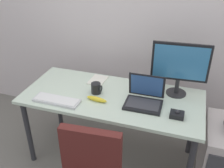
{
  "coord_description": "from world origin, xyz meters",
  "views": [
    {
      "loc": [
        0.6,
        -1.84,
        1.96
      ],
      "look_at": [
        0.0,
        0.0,
        0.85
      ],
      "focal_mm": 41.02,
      "sensor_mm": 36.0,
      "label": 1
    }
  ],
  "objects_px": {
    "keyboard": "(57,100)",
    "paper_notepad": "(98,80)",
    "laptop": "(144,98)",
    "banana": "(97,99)",
    "trackball_mouse": "(177,114)",
    "monitor_main": "(180,65)",
    "coffee_mug": "(96,88)"
  },
  "relations": [
    {
      "from": "paper_notepad",
      "to": "banana",
      "type": "height_order",
      "value": "banana"
    },
    {
      "from": "keyboard",
      "to": "laptop",
      "type": "height_order",
      "value": "laptop"
    },
    {
      "from": "laptop",
      "to": "banana",
      "type": "distance_m",
      "value": 0.41
    },
    {
      "from": "trackball_mouse",
      "to": "banana",
      "type": "relative_size",
      "value": 0.58
    },
    {
      "from": "monitor_main",
      "to": "banana",
      "type": "xyz_separation_m",
      "value": [
        -0.64,
        -0.34,
        -0.26
      ]
    },
    {
      "from": "keyboard",
      "to": "banana",
      "type": "xyz_separation_m",
      "value": [
        0.33,
        0.12,
        0.01
      ]
    },
    {
      "from": "trackball_mouse",
      "to": "coffee_mug",
      "type": "bearing_deg",
      "value": 168.93
    },
    {
      "from": "laptop",
      "to": "monitor_main",
      "type": "bearing_deg",
      "value": 44.52
    },
    {
      "from": "keyboard",
      "to": "paper_notepad",
      "type": "bearing_deg",
      "value": 65.83
    },
    {
      "from": "monitor_main",
      "to": "trackball_mouse",
      "type": "distance_m",
      "value": 0.44
    },
    {
      "from": "coffee_mug",
      "to": "banana",
      "type": "xyz_separation_m",
      "value": [
        0.05,
        -0.13,
        -0.03
      ]
    },
    {
      "from": "monitor_main",
      "to": "coffee_mug",
      "type": "bearing_deg",
      "value": -163.21
    },
    {
      "from": "laptop",
      "to": "trackball_mouse",
      "type": "relative_size",
      "value": 2.86
    },
    {
      "from": "monitor_main",
      "to": "coffee_mug",
      "type": "height_order",
      "value": "monitor_main"
    },
    {
      "from": "trackball_mouse",
      "to": "banana",
      "type": "height_order",
      "value": "trackball_mouse"
    },
    {
      "from": "paper_notepad",
      "to": "monitor_main",
      "type": "bearing_deg",
      "value": -0.29
    },
    {
      "from": "paper_notepad",
      "to": "coffee_mug",
      "type": "bearing_deg",
      "value": -72.15
    },
    {
      "from": "keyboard",
      "to": "banana",
      "type": "height_order",
      "value": "banana"
    },
    {
      "from": "monitor_main",
      "to": "keyboard",
      "type": "height_order",
      "value": "monitor_main"
    },
    {
      "from": "paper_notepad",
      "to": "banana",
      "type": "bearing_deg",
      "value": -70.53
    },
    {
      "from": "trackball_mouse",
      "to": "paper_notepad",
      "type": "distance_m",
      "value": 0.88
    },
    {
      "from": "monitor_main",
      "to": "coffee_mug",
      "type": "xyz_separation_m",
      "value": [
        -0.69,
        -0.21,
        -0.23
      ]
    },
    {
      "from": "monitor_main",
      "to": "laptop",
      "type": "height_order",
      "value": "monitor_main"
    },
    {
      "from": "laptop",
      "to": "trackball_mouse",
      "type": "xyz_separation_m",
      "value": [
        0.29,
        -0.11,
        -0.03
      ]
    },
    {
      "from": "monitor_main",
      "to": "laptop",
      "type": "xyz_separation_m",
      "value": [
        -0.24,
        -0.24,
        -0.23
      ]
    },
    {
      "from": "monitor_main",
      "to": "coffee_mug",
      "type": "relative_size",
      "value": 4.92
    },
    {
      "from": "trackball_mouse",
      "to": "banana",
      "type": "xyz_separation_m",
      "value": [
        -0.68,
        0.02,
        -0.0
      ]
    },
    {
      "from": "monitor_main",
      "to": "trackball_mouse",
      "type": "xyz_separation_m",
      "value": [
        0.04,
        -0.35,
        -0.26
      ]
    },
    {
      "from": "coffee_mug",
      "to": "paper_notepad",
      "type": "relative_size",
      "value": 0.48
    },
    {
      "from": "monitor_main",
      "to": "paper_notepad",
      "type": "relative_size",
      "value": 2.35
    },
    {
      "from": "monitor_main",
      "to": "trackball_mouse",
      "type": "bearing_deg",
      "value": -83.24
    },
    {
      "from": "paper_notepad",
      "to": "banana",
      "type": "distance_m",
      "value": 0.36
    }
  ]
}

